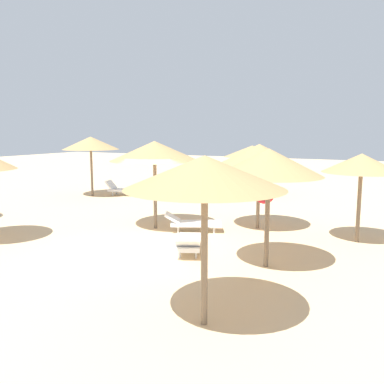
# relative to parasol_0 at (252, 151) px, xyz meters

# --- Properties ---
(ground_plane) EXTENTS (80.00, 80.00, 0.00)m
(ground_plane) POSITION_rel_parasol_0_xyz_m (0.49, -10.87, -2.30)
(ground_plane) COLOR #DBBA8C
(parasol_0) EXTENTS (2.99, 2.99, 2.60)m
(parasol_0) POSITION_rel_parasol_0_xyz_m (0.00, 0.00, 0.00)
(parasol_0) COLOR #75604C
(parasol_0) RESTS_ON ground
(parasol_2) EXTENTS (2.90, 2.90, 3.08)m
(parasol_2) POSITION_rel_parasol_0_xyz_m (-7.20, -4.39, 0.44)
(parasol_2) COLOR #75604C
(parasol_2) RESTS_ON ground
(parasol_3) EXTENTS (2.66, 2.66, 2.96)m
(parasol_3) POSITION_rel_parasol_0_xyz_m (4.27, -11.11, 0.32)
(parasol_3) COLOR #75604C
(parasol_3) RESTS_ON ground
(parasol_4) EXTENTS (3.07, 3.07, 3.04)m
(parasol_4) POSITION_rel_parasol_0_xyz_m (-0.40, -8.94, 0.39)
(parasol_4) COLOR #75604C
(parasol_4) RESTS_ON ground
(parasol_5) EXTENTS (2.30, 2.30, 2.71)m
(parasol_5) POSITION_rel_parasol_0_xyz_m (6.06, -7.60, 0.12)
(parasol_5) COLOR #75604C
(parasol_5) RESTS_ON ground
(parasol_6) EXTENTS (2.82, 2.82, 2.94)m
(parasol_6) POSITION_rel_parasol_0_xyz_m (2.78, -7.28, 0.27)
(parasol_6) COLOR #75604C
(parasol_6) RESTS_ON ground
(parasol_8) EXTENTS (2.76, 2.76, 2.99)m
(parasol_8) POSITION_rel_parasol_0_xyz_m (4.24, -14.64, 0.39)
(parasol_8) COLOR #75604C
(parasol_8) RESTS_ON ground
(lounger_0) EXTENTS (1.33, 1.94, 0.81)m
(lounger_0) POSITION_rel_parasol_0_xyz_m (-1.97, 0.86, -1.97)
(lounger_0) COLOR white
(lounger_0) RESTS_ON ground
(lounger_2) EXTENTS (1.95, 1.00, 0.78)m
(lounger_2) POSITION_rel_parasol_0_xyz_m (-5.87, -3.56, -1.98)
(lounger_2) COLOR white
(lounger_2) RESTS_ON ground
(lounger_3) EXTENTS (1.39, 2.00, 0.67)m
(lounger_3) POSITION_rel_parasol_0_xyz_m (2.02, -11.03, -1.99)
(lounger_3) COLOR white
(lounger_3) RESTS_ON ground
(lounger_4) EXTENTS (1.99, 1.42, 0.65)m
(lounger_4) POSITION_rel_parasol_0_xyz_m (0.96, -8.79, -1.99)
(lounger_4) COLOR white
(lounger_4) RESTS_ON ground
(bench_0) EXTENTS (0.43, 1.51, 0.49)m
(bench_0) POSITION_rel_parasol_0_xyz_m (-0.56, 1.96, -1.95)
(bench_0) COLOR brown
(bench_0) RESTS_ON ground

